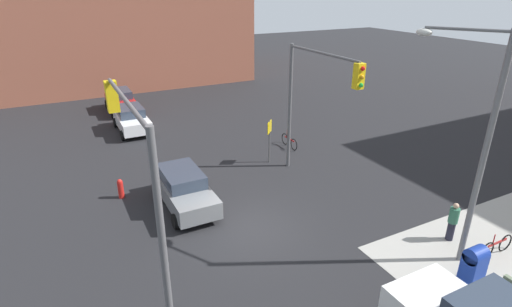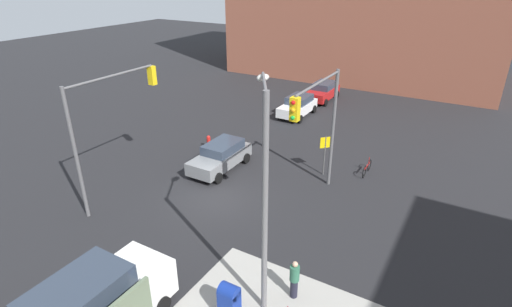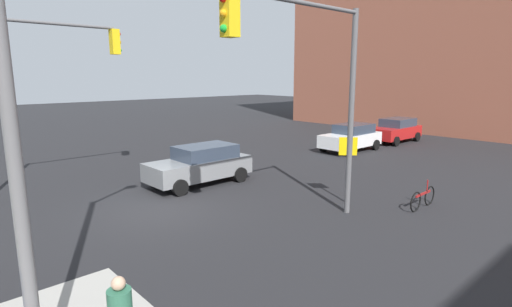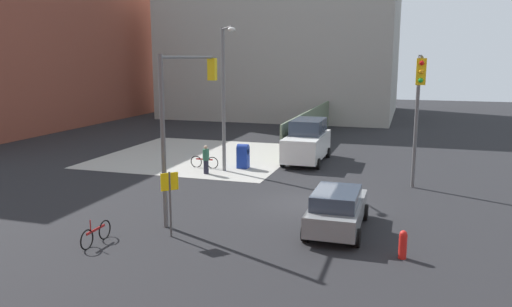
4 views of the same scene
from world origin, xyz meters
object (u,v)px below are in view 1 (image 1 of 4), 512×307
object	(u,v)px
fire_hydrant	(121,188)
bicycle_leaning_on_fence	(496,247)
traffic_signal_se_corner	(137,168)
street_lamp_corner	(476,135)
sedan_gray	(184,188)
sedan_white	(132,119)
mailbox_blue	(474,265)
coupe_red	(121,100)
bicycle_at_crosswalk	(289,141)
pedestrian_crossing	(453,221)
traffic_signal_nw_corner	(314,91)

from	to	relation	value
fire_hydrant	bicycle_leaning_on_fence	bearing A→B (deg)	47.07
traffic_signal_se_corner	street_lamp_corner	xyz separation A→B (m)	(2.55, 10.11, 0.06)
sedan_gray	bicycle_leaning_on_fence	xyz separation A→B (m)	(8.59, 8.99, -0.50)
fire_hydrant	sedan_white	xyz separation A→B (m)	(-9.06, 2.32, 0.36)
traffic_signal_se_corner	fire_hydrant	distance (m)	8.44
mailbox_blue	sedan_white	world-z (taller)	sedan_white
coupe_red	bicycle_at_crosswalk	bearing A→B (deg)	32.14
fire_hydrant	coupe_red	bearing A→B (deg)	169.99
coupe_red	bicycle_at_crosswalk	size ratio (longest dim) A/B	2.43
fire_hydrant	bicycle_at_crosswalk	world-z (taller)	bicycle_at_crosswalk
mailbox_blue	sedan_white	bearing A→B (deg)	-161.24
mailbox_blue	coupe_red	world-z (taller)	coupe_red
pedestrian_crossing	bicycle_leaning_on_fence	world-z (taller)	pedestrian_crossing
mailbox_blue	fire_hydrant	distance (m)	14.50
mailbox_blue	bicycle_leaning_on_fence	world-z (taller)	mailbox_blue
street_lamp_corner	bicycle_leaning_on_fence	size ratio (longest dim) A/B	4.57
traffic_signal_nw_corner	mailbox_blue	bearing A→B (deg)	3.29
mailbox_blue	bicycle_at_crosswalk	size ratio (longest dim) A/B	0.82
mailbox_blue	pedestrian_crossing	world-z (taller)	pedestrian_crossing
mailbox_blue	bicycle_at_crosswalk	bearing A→B (deg)	175.60
sedan_gray	bicycle_at_crosswalk	bearing A→B (deg)	116.07
sedan_gray	pedestrian_crossing	xyz separation A→B (m)	(7.19, 8.29, -0.01)
street_lamp_corner	sedan_gray	xyz separation A→B (m)	(-7.88, -7.40, -3.86)
street_lamp_corner	coupe_red	xyz separation A→B (m)	(-23.97, -7.32, -3.86)
bicycle_at_crosswalk	coupe_red	bearing A→B (deg)	-147.86
sedan_white	sedan_gray	bearing A→B (deg)	0.45
street_lamp_corner	coupe_red	size ratio (longest dim) A/B	1.88
traffic_signal_nw_corner	sedan_gray	xyz separation A→B (m)	(-0.50, -6.29, -3.77)
fire_hydrant	sedan_gray	xyz separation A→B (m)	(2.01, 2.41, 0.36)
fire_hydrant	pedestrian_crossing	size ratio (longest dim) A/B	0.59
street_lamp_corner	coupe_red	distance (m)	25.36
sedan_gray	bicycle_at_crosswalk	xyz separation A→B (m)	(-3.81, 7.79, -0.50)
traffic_signal_nw_corner	pedestrian_crossing	size ratio (longest dim) A/B	4.05
mailbox_blue	bicycle_leaning_on_fence	size ratio (longest dim) A/B	0.82
coupe_red	street_lamp_corner	bearing A→B (deg)	16.98
sedan_white	bicycle_at_crosswalk	xyz separation A→B (m)	(7.25, 7.88, -0.50)
street_lamp_corner	sedan_white	bearing A→B (deg)	-158.44
fire_hydrant	coupe_red	xyz separation A→B (m)	(-14.08, 2.49, 0.36)
mailbox_blue	pedestrian_crossing	distance (m)	2.50
traffic_signal_se_corner	mailbox_blue	size ratio (longest dim) A/B	4.55
sedan_gray	sedan_white	xyz separation A→B (m)	(-11.07, -0.09, -0.00)
traffic_signal_se_corner	sedan_gray	bearing A→B (deg)	153.06
pedestrian_crossing	coupe_red	bearing A→B (deg)	-164.08
traffic_signal_nw_corner	sedan_white	size ratio (longest dim) A/B	1.57
traffic_signal_nw_corner	coupe_red	distance (m)	18.12
sedan_white	fire_hydrant	bearing A→B (deg)	-14.37
mailbox_blue	bicycle_at_crosswalk	xyz separation A→B (m)	(-13.00, 1.00, -0.42)
bicycle_leaning_on_fence	traffic_signal_se_corner	bearing A→B (deg)	-105.58
traffic_signal_se_corner	fire_hydrant	world-z (taller)	traffic_signal_se_corner
traffic_signal_se_corner	fire_hydrant	xyz separation A→B (m)	(-7.34, 0.30, -4.16)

